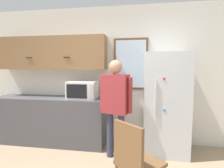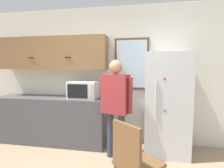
# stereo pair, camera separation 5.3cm
# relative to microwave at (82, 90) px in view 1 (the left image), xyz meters

# --- Properties ---
(back_wall) EXTENTS (6.00, 0.06, 2.70)m
(back_wall) POSITION_rel_microwave_xyz_m (0.40, 0.35, 0.27)
(back_wall) COLOR silver
(back_wall) RESTS_ON ground_plane
(counter) EXTENTS (2.23, 0.58, 0.92)m
(counter) POSITION_rel_microwave_xyz_m (-0.69, 0.03, -0.62)
(counter) COLOR #4C4C51
(counter) RESTS_ON ground_plane
(upper_cabinets) EXTENTS (2.23, 0.34, 0.64)m
(upper_cabinets) POSITION_rel_microwave_xyz_m (-0.69, 0.16, 0.71)
(upper_cabinets) COLOR olive
(microwave) EXTENTS (0.54, 0.37, 0.33)m
(microwave) POSITION_rel_microwave_xyz_m (0.00, 0.00, 0.00)
(microwave) COLOR white
(microwave) RESTS_ON counter
(person) EXTENTS (0.55, 0.33, 1.63)m
(person) POSITION_rel_microwave_xyz_m (0.69, -0.38, -0.09)
(person) COLOR #33384C
(person) RESTS_ON ground_plane
(refrigerator) EXTENTS (0.74, 0.70, 1.76)m
(refrigerator) POSITION_rel_microwave_xyz_m (1.52, -0.02, -0.20)
(refrigerator) COLOR silver
(refrigerator) RESTS_ON ground_plane
(chair) EXTENTS (0.61, 0.61, 0.94)m
(chair) POSITION_rel_microwave_xyz_m (1.03, -1.32, -0.57)
(chair) COLOR brown
(chair) RESTS_ON ground_plane
(window) EXTENTS (0.66, 0.05, 1.00)m
(window) POSITION_rel_microwave_xyz_m (0.89, 0.31, 0.49)
(window) COLOR brown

